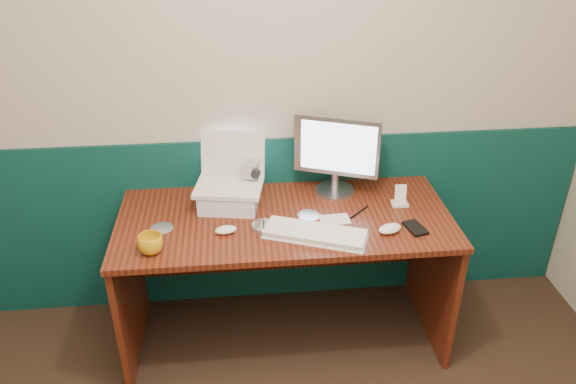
{
  "coord_description": "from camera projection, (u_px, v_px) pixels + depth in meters",
  "views": [
    {
      "loc": [
        -0.13,
        -0.9,
        2.16
      ],
      "look_at": [
        0.08,
        1.23,
        0.97
      ],
      "focal_mm": 35.0,
      "sensor_mm": 36.0,
      "label": 1
    }
  ],
  "objects": [
    {
      "name": "wainscot",
      "position": [
        265.0,
        222.0,
        3.11
      ],
      "size": [
        3.48,
        0.02,
        1.0
      ],
      "primitive_type": "cube",
      "color": "#07302F",
      "rests_on": "ground"
    },
    {
      "name": "mouse_right",
      "position": [
        390.0,
        229.0,
        2.56
      ],
      "size": [
        0.13,
        0.11,
        0.04
      ],
      "primitive_type": "ellipsoid",
      "rotation": [
        0.0,
        0.0,
        0.37
      ],
      "color": "white",
      "rests_on": "desk"
    },
    {
      "name": "cd_loose_b",
      "position": [
        309.0,
        215.0,
        2.7
      ],
      "size": [
        0.11,
        0.11,
        0.0
      ],
      "primitive_type": "cylinder",
      "color": "silver",
      "rests_on": "desk"
    },
    {
      "name": "cd_spindle",
      "position": [
        264.0,
        227.0,
        2.59
      ],
      "size": [
        0.11,
        0.11,
        0.02
      ],
      "primitive_type": "cylinder",
      "color": "silver",
      "rests_on": "desk"
    },
    {
      "name": "monitor",
      "position": [
        336.0,
        155.0,
        2.8
      ],
      "size": [
        0.44,
        0.27,
        0.42
      ],
      "primitive_type": null,
      "rotation": [
        0.0,
        0.0,
        -0.37
      ],
      "color": "#A9AAAE",
      "rests_on": "desk"
    },
    {
      "name": "pda",
      "position": [
        415.0,
        228.0,
        2.59
      ],
      "size": [
        0.1,
        0.14,
        0.01
      ],
      "primitive_type": "cube",
      "rotation": [
        0.0,
        0.0,
        0.25
      ],
      "color": "black",
      "rests_on": "desk"
    },
    {
      "name": "laptop_riser",
      "position": [
        230.0,
        197.0,
        2.76
      ],
      "size": [
        0.31,
        0.28,
        0.1
      ],
      "primitive_type": "cube",
      "rotation": [
        0.0,
        0.0,
        -0.17
      ],
      "color": "white",
      "rests_on": "desk"
    },
    {
      "name": "mouse_left",
      "position": [
        226.0,
        230.0,
        2.56
      ],
      "size": [
        0.11,
        0.07,
        0.03
      ],
      "primitive_type": "ellipsoid",
      "rotation": [
        0.0,
        0.0,
        0.15
      ],
      "color": "white",
      "rests_on": "desk"
    },
    {
      "name": "pen",
      "position": [
        359.0,
        212.0,
        2.72
      ],
      "size": [
        0.11,
        0.11,
        0.01
      ],
      "primitive_type": "cylinder",
      "rotation": [
        0.0,
        1.57,
        0.77
      ],
      "color": "black",
      "rests_on": "desk"
    },
    {
      "name": "music_player",
      "position": [
        400.0,
        194.0,
        2.75
      ],
      "size": [
        0.06,
        0.03,
        0.1
      ],
      "primitive_type": "cube",
      "rotation": [
        -0.17,
        0.0,
        -0.05
      ],
      "color": "white",
      "rests_on": "dock"
    },
    {
      "name": "papers",
      "position": [
        335.0,
        220.0,
        2.66
      ],
      "size": [
        0.15,
        0.1,
        0.0
      ],
      "primitive_type": "cube",
      "rotation": [
        0.0,
        0.0,
        0.06
      ],
      "color": "silver",
      "rests_on": "desk"
    },
    {
      "name": "dock",
      "position": [
        399.0,
        204.0,
        2.78
      ],
      "size": [
        0.08,
        0.06,
        0.02
      ],
      "primitive_type": "cube",
      "rotation": [
        0.0,
        0.0,
        -0.05
      ],
      "color": "silver",
      "rests_on": "desk"
    },
    {
      "name": "laptop",
      "position": [
        228.0,
        164.0,
        2.67
      ],
      "size": [
        0.36,
        0.3,
        0.27
      ],
      "primitive_type": null,
      "rotation": [
        0.0,
        0.0,
        -0.17
      ],
      "color": "silver",
      "rests_on": "laptop_riser"
    },
    {
      "name": "back_wall",
      "position": [
        261.0,
        92.0,
        2.76
      ],
      "size": [
        3.5,
        0.04,
        2.5
      ],
      "primitive_type": "cube",
      "color": "#B7AC9A",
      "rests_on": "ground"
    },
    {
      "name": "cd_loose_a",
      "position": [
        162.0,
        228.0,
        2.6
      ],
      "size": [
        0.11,
        0.11,
        0.0
      ],
      "primitive_type": "cylinder",
      "color": "silver",
      "rests_on": "desk"
    },
    {
      "name": "desk",
      "position": [
        285.0,
        279.0,
        2.87
      ],
      "size": [
        1.6,
        0.7,
        0.75
      ],
      "primitive_type": "cube",
      "color": "#39150A",
      "rests_on": "ground"
    },
    {
      "name": "camcorder",
      "position": [
        252.0,
        182.0,
        2.81
      ],
      "size": [
        0.12,
        0.14,
        0.18
      ],
      "primitive_type": null,
      "rotation": [
        0.0,
        0.0,
        -0.3
      ],
      "color": "#BABAC0",
      "rests_on": "desk"
    },
    {
      "name": "keyboard",
      "position": [
        315.0,
        234.0,
        2.53
      ],
      "size": [
        0.48,
        0.31,
        0.03
      ],
      "primitive_type": "cube",
      "rotation": [
        0.0,
        0.0,
        -0.37
      ],
      "color": "white",
      "rests_on": "desk"
    },
    {
      "name": "mug",
      "position": [
        151.0,
        244.0,
        2.41
      ],
      "size": [
        0.14,
        0.14,
        0.09
      ],
      "primitive_type": "imported",
      "rotation": [
        0.0,
        0.0,
        0.39
      ],
      "color": "gold",
      "rests_on": "desk"
    }
  ]
}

